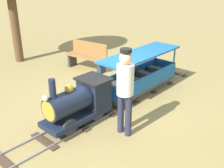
% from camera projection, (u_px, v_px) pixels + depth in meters
% --- Properties ---
extents(ground_plane, '(60.00, 60.00, 0.00)m').
position_uv_depth(ground_plane, '(115.00, 105.00, 5.98)').
color(ground_plane, '#A38C51').
extents(track, '(0.67, 6.05, 0.04)m').
position_uv_depth(track, '(115.00, 104.00, 5.99)').
color(track, gray).
rests_on(track, ground_plane).
extents(locomotive, '(0.63, 1.45, 1.08)m').
position_uv_depth(locomotive, '(79.00, 101.00, 5.09)').
color(locomotive, '#192338').
rests_on(locomotive, ground_plane).
extents(passenger_car, '(0.73, 2.35, 0.97)m').
position_uv_depth(passenger_car, '(140.00, 77.00, 6.44)').
color(passenger_car, '#3F3F3F').
rests_on(passenger_car, ground_plane).
extents(conductor_person, '(0.30, 0.30, 1.62)m').
position_uv_depth(conductor_person, '(125.00, 86.00, 4.59)').
color(conductor_person, '#282D47').
rests_on(conductor_person, ground_plane).
extents(park_bench, '(1.34, 0.56, 0.82)m').
position_uv_depth(park_bench, '(87.00, 56.00, 8.03)').
color(park_bench, olive).
rests_on(park_bench, ground_plane).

